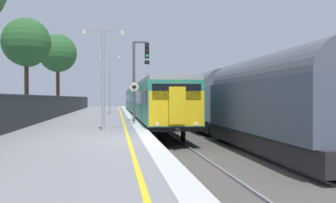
{
  "coord_description": "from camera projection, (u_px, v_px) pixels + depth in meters",
  "views": [
    {
      "loc": [
        -0.8,
        -13.61,
        1.53
      ],
      "look_at": [
        1.77,
        5.05,
        1.35
      ],
      "focal_mm": 40.37,
      "sensor_mm": 36.0,
      "label": 1
    }
  ],
  "objects": [
    {
      "name": "background_tree_centre",
      "position": [
        58.0,
        54.0,
        44.36
      ],
      "size": [
        4.43,
        4.43,
        9.01
      ],
      "color": "#473323",
      "rests_on": "ground"
    },
    {
      "name": "platform_lamp_far",
      "position": [
        110.0,
        79.0,
        35.72
      ],
      "size": [
        2.0,
        0.2,
        5.63
      ],
      "color": "#93999E",
      "rests_on": "ground"
    },
    {
      "name": "ground",
      "position": [
        210.0,
        156.0,
        13.98
      ],
      "size": [
        17.4,
        110.0,
        1.21
      ],
      "color": "gray"
    },
    {
      "name": "background_tree_right",
      "position": [
        27.0,
        44.0,
        25.89
      ],
      "size": [
        3.31,
        3.31,
        7.01
      ],
      "color": "#473323",
      "rests_on": "ground"
    },
    {
      "name": "signal_gantry",
      "position": [
        138.0,
        72.0,
        24.54
      ],
      "size": [
        1.1,
        0.24,
        5.22
      ],
      "color": "#47474C",
      "rests_on": "ground"
    },
    {
      "name": "commuter_train_at_platform",
      "position": [
        145.0,
        101.0,
        37.95
      ],
      "size": [
        2.83,
        40.43,
        3.81
      ],
      "color": "#2D846B",
      "rests_on": "ground"
    },
    {
      "name": "speed_limit_sign",
      "position": [
        134.0,
        97.0,
        22.18
      ],
      "size": [
        0.59,
        0.08,
        2.48
      ],
      "color": "#59595B",
      "rests_on": "ground"
    },
    {
      "name": "platform_lamp_mid",
      "position": [
        103.0,
        69.0,
        17.8
      ],
      "size": [
        2.0,
        0.2,
        4.8
      ],
      "color": "#93999E",
      "rests_on": "ground"
    },
    {
      "name": "freight_train_adjacent_track",
      "position": [
        227.0,
        100.0,
        23.57
      ],
      "size": [
        2.6,
        26.17,
        4.41
      ],
      "color": "#232326",
      "rests_on": "ground"
    }
  ]
}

